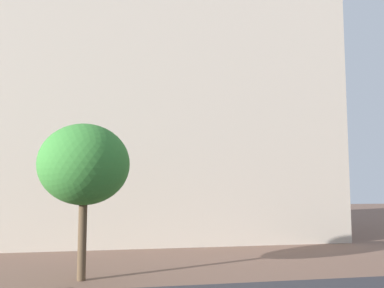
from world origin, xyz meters
TOP-DOWN VIEW (x-y plane):
  - landmark_building at (-0.65, 27.12)m, footprint 24.61×14.78m
  - tree_curb_far at (-3.36, 12.96)m, footprint 3.35×3.35m

SIDE VIEW (x-z plane):
  - tree_curb_far at x=-3.36m, z-range 1.32..7.02m
  - landmark_building at x=-0.65m, z-range -6.72..28.75m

